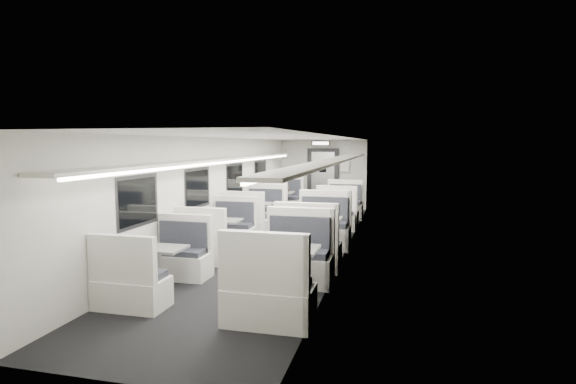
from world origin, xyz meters
The scene contains 19 objects.
room centered at (0.00, 0.00, 1.20)m, with size 3.24×12.24×2.64m.
booth_left_a centered at (-1.00, 3.50, 0.42)m, with size 1.16×2.35×1.25m.
booth_left_b centered at (-1.00, 1.37, 0.38)m, with size 1.06×2.15×1.15m.
booth_left_c centered at (-1.00, -1.02, 0.37)m, with size 1.01×2.04×1.09m.
booth_left_d centered at (-1.00, -3.49, 0.36)m, with size 0.98×1.99×1.06m.
booth_right_a centered at (1.00, 3.14, 0.39)m, with size 1.08×2.18×1.17m.
booth_right_b centered at (1.00, 1.42, 0.36)m, with size 1.00×2.02×1.08m.
booth_right_c centered at (1.00, -0.89, 0.42)m, with size 1.15×2.33×1.25m.
booth_right_d centered at (1.00, -3.46, 0.41)m, with size 1.13×2.28×1.22m.
passenger centered at (-0.80, 3.29, 0.70)m, with size 0.51×0.33×1.39m, color black.
window_a centered at (-1.49, 3.40, 1.35)m, with size 0.02×1.18×0.84m, color black.
window_b centered at (-1.49, 1.20, 1.35)m, with size 0.02×1.18×0.84m, color black.
window_c centered at (-1.49, -1.00, 1.35)m, with size 0.02×1.18×0.84m, color black.
window_d centered at (-1.49, -3.20, 1.35)m, with size 0.02×1.18×0.84m, color black.
luggage_rack_left centered at (-1.24, -0.30, 1.92)m, with size 0.46×10.40×0.09m.
luggage_rack_right centered at (1.24, -0.30, 1.92)m, with size 0.46×10.40×0.09m.
vestibule_door centered at (0.00, 5.93, 1.04)m, with size 1.10×0.13×2.10m.
exit_sign centered at (0.00, 5.44, 2.28)m, with size 0.62×0.12×0.16m.
wall_notice centered at (0.75, 5.92, 1.50)m, with size 0.32×0.02×0.40m, color silver.
Camera 1 is at (2.53, -9.55, 2.27)m, focal length 28.00 mm.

